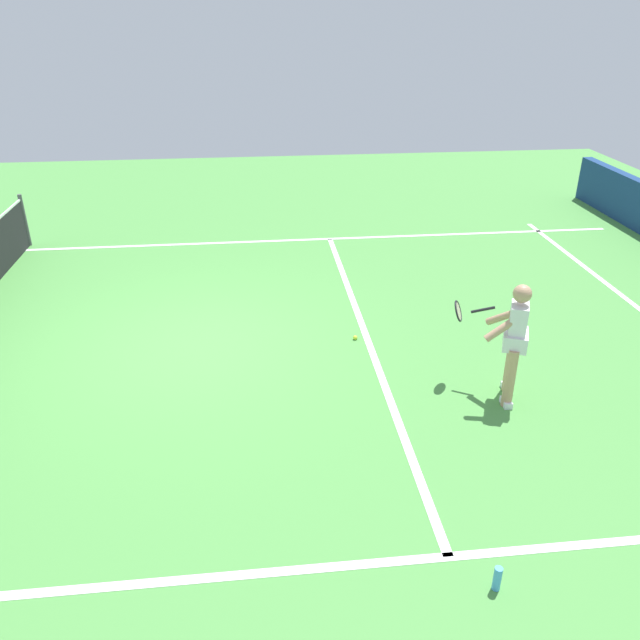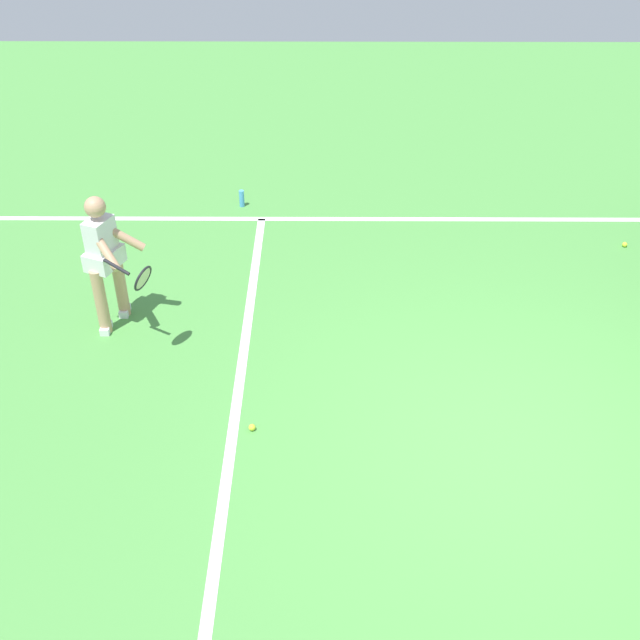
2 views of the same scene
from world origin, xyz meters
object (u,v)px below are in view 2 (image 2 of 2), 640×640
(tennis_ball_near, at_px, (252,427))
(tennis_player, at_px, (106,258))
(water_bottle, at_px, (242,198))
(tennis_ball_mid, at_px, (625,245))

(tennis_ball_near, bearing_deg, tennis_player, -136.41)
(water_bottle, bearing_deg, tennis_ball_near, 6.02)
(tennis_player, relative_size, water_bottle, 6.46)
(tennis_ball_mid, bearing_deg, water_bottle, -102.40)
(tennis_ball_mid, xyz_separation_m, water_bottle, (-1.11, -5.03, 0.09))
(tennis_player, xyz_separation_m, tennis_ball_mid, (-1.72, 6.18, -0.81))
(tennis_ball_near, bearing_deg, tennis_ball_mid, 127.02)
(tennis_player, bearing_deg, tennis_ball_near, 43.59)
(tennis_ball_near, xyz_separation_m, water_bottle, (-4.54, -0.48, 0.09))
(tennis_ball_mid, bearing_deg, tennis_player, -74.45)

